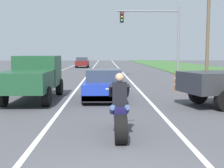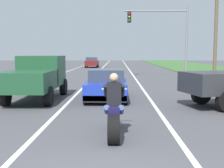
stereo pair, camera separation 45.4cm
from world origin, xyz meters
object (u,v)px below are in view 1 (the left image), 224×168
object	(u,v)px
traffic_light_mast_near	(159,30)
sports_car_blue	(104,85)
distant_car_far_ahead	(82,62)
construction_barrel_mid	(194,85)
pickup_truck_left_lane_dark_green	(34,76)
motorcycle_with_rider	(120,114)
construction_barrel_far	(179,82)

from	to	relation	value
traffic_light_mast_near	sports_car_blue	bearing A→B (deg)	-111.78
distant_car_far_ahead	construction_barrel_mid	bearing A→B (deg)	-74.97
sports_car_blue	pickup_truck_left_lane_dark_green	xyz separation A→B (m)	(-3.13, -0.40, 0.48)
motorcycle_with_rider	construction_barrel_mid	distance (m)	8.33
pickup_truck_left_lane_dark_green	construction_barrel_mid	world-z (taller)	pickup_truck_left_lane_dark_green
sports_car_blue	construction_barrel_mid	xyz separation A→B (m)	(4.50, 0.91, -0.13)
construction_barrel_far	distant_car_far_ahead	bearing A→B (deg)	105.61
sports_car_blue	traffic_light_mast_near	bearing A→B (deg)	68.22
construction_barrel_far	distant_car_far_ahead	distance (m)	27.83
sports_car_blue	construction_barrel_far	xyz separation A→B (m)	(4.26, 2.90, -0.13)
construction_barrel_mid	distant_car_far_ahead	world-z (taller)	distant_car_far_ahead
motorcycle_with_rider	sports_car_blue	world-z (taller)	motorcycle_with_rider
construction_barrel_mid	construction_barrel_far	size ratio (longest dim) A/B	1.00
pickup_truck_left_lane_dark_green	sports_car_blue	bearing A→B (deg)	7.20
construction_barrel_mid	distant_car_far_ahead	distance (m)	29.82
sports_car_blue	pickup_truck_left_lane_dark_green	world-z (taller)	pickup_truck_left_lane_dark_green
motorcycle_with_rider	distant_car_far_ahead	size ratio (longest dim) A/B	0.55
pickup_truck_left_lane_dark_green	construction_barrel_far	bearing A→B (deg)	24.02
construction_barrel_far	sports_car_blue	bearing A→B (deg)	-145.78
traffic_light_mast_near	construction_barrel_mid	size ratio (longest dim) A/B	6.00
construction_barrel_far	traffic_light_mast_near	bearing A→B (deg)	87.58
motorcycle_with_rider	distant_car_far_ahead	world-z (taller)	motorcycle_with_rider
construction_barrel_mid	construction_barrel_far	bearing A→B (deg)	96.87
motorcycle_with_rider	pickup_truck_left_lane_dark_green	world-z (taller)	pickup_truck_left_lane_dark_green
traffic_light_mast_near	construction_barrel_mid	world-z (taller)	traffic_light_mast_near
construction_barrel_far	pickup_truck_left_lane_dark_green	bearing A→B (deg)	-155.98
sports_car_blue	pickup_truck_left_lane_dark_green	size ratio (longest dim) A/B	0.90
construction_barrel_mid	construction_barrel_far	xyz separation A→B (m)	(-0.24, 1.99, 0.00)
sports_car_blue	distant_car_far_ahead	distance (m)	29.88
pickup_truck_left_lane_dark_green	construction_barrel_mid	xyz separation A→B (m)	(7.64, 1.31, -0.60)
construction_barrel_far	distant_car_far_ahead	size ratio (longest dim) A/B	0.25
sports_car_blue	construction_barrel_far	bearing A→B (deg)	34.22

